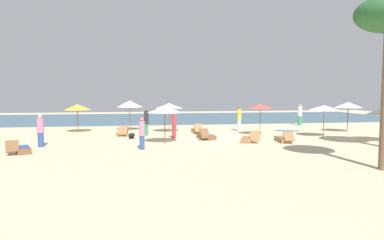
# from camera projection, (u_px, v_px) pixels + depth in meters

# --- Properties ---
(ground_plane) EXTENTS (60.00, 60.00, 0.00)m
(ground_plane) POSITION_uv_depth(u_px,v_px,m) (217.00, 138.00, 22.46)
(ground_plane) COLOR beige
(ocean_water) EXTENTS (48.00, 16.00, 0.06)m
(ocean_water) POSITION_uv_depth(u_px,v_px,m) (184.00, 118.00, 39.21)
(ocean_water) COLOR #3D6075
(ocean_water) RESTS_ON ground_plane
(umbrella_0) EXTENTS (2.00, 2.00, 2.24)m
(umbrella_0) POSITION_uv_depth(u_px,v_px,m) (348.00, 105.00, 25.52)
(umbrella_0) COLOR brown
(umbrella_0) RESTS_ON ground_plane
(umbrella_1) EXTENTS (1.74, 1.74, 2.17)m
(umbrella_1) POSITION_uv_depth(u_px,v_px,m) (260.00, 106.00, 23.70)
(umbrella_1) COLOR brown
(umbrella_1) RESTS_ON ground_plane
(umbrella_2) EXTENTS (1.99, 1.99, 2.11)m
(umbrella_2) POSITION_uv_depth(u_px,v_px,m) (324.00, 108.00, 22.86)
(umbrella_2) COLOR olive
(umbrella_2) RESTS_ON ground_plane
(umbrella_3) EXTENTS (1.94, 1.94, 2.09)m
(umbrella_3) POSITION_uv_depth(u_px,v_px,m) (77.00, 107.00, 25.33)
(umbrella_3) COLOR brown
(umbrella_3) RESTS_ON ground_plane
(umbrella_4) EXTENTS (2.01, 2.01, 2.16)m
(umbrella_4) POSITION_uv_depth(u_px,v_px,m) (169.00, 106.00, 25.39)
(umbrella_4) COLOR olive
(umbrella_4) RESTS_ON ground_plane
(umbrella_5) EXTENTS (2.02, 2.02, 2.17)m
(umbrella_5) POSITION_uv_depth(u_px,v_px,m) (165.00, 109.00, 19.94)
(umbrella_5) COLOR brown
(umbrella_5) RESTS_ON ground_plane
(umbrella_7) EXTENTS (2.00, 2.00, 2.32)m
(umbrella_7) POSITION_uv_depth(u_px,v_px,m) (130.00, 104.00, 26.45)
(umbrella_7) COLOR brown
(umbrella_7) RESTS_ON ground_plane
(lounger_0) EXTENTS (1.03, 1.76, 0.72)m
(lounger_0) POSITION_uv_depth(u_px,v_px,m) (199.00, 131.00, 25.19)
(lounger_0) COLOR olive
(lounger_0) RESTS_ON ground_plane
(lounger_1) EXTENTS (0.73, 1.73, 0.70)m
(lounger_1) POSITION_uv_depth(u_px,v_px,m) (283.00, 139.00, 20.67)
(lounger_1) COLOR olive
(lounger_1) RESTS_ON ground_plane
(lounger_2) EXTENTS (1.20, 1.78, 0.69)m
(lounger_2) POSITION_uv_depth(u_px,v_px,m) (22.00, 149.00, 17.01)
(lounger_2) COLOR brown
(lounger_2) RESTS_ON ground_plane
(lounger_3) EXTENTS (1.18, 1.74, 0.74)m
(lounger_3) POSITION_uv_depth(u_px,v_px,m) (248.00, 139.00, 20.67)
(lounger_3) COLOR olive
(lounger_3) RESTS_ON ground_plane
(lounger_4) EXTENTS (1.11, 1.74, 0.74)m
(lounger_4) POSITION_uv_depth(u_px,v_px,m) (206.00, 136.00, 21.92)
(lounger_4) COLOR brown
(lounger_4) RESTS_ON ground_plane
(lounger_5) EXTENTS (0.76, 1.69, 0.74)m
(lounger_5) POSITION_uv_depth(u_px,v_px,m) (122.00, 133.00, 23.72)
(lounger_5) COLOR olive
(lounger_5) RESTS_ON ground_plane
(person_0) EXTENTS (0.39, 0.39, 1.67)m
(person_0) POSITION_uv_depth(u_px,v_px,m) (142.00, 133.00, 17.95)
(person_0) COLOR #2D4C8C
(person_0) RESTS_ON ground_plane
(person_1) EXTENTS (0.47, 0.47, 1.78)m
(person_1) POSITION_uv_depth(u_px,v_px,m) (40.00, 131.00, 18.82)
(person_1) COLOR #2D4C8C
(person_1) RESTS_ON ground_plane
(person_2) EXTENTS (0.32, 0.32, 1.92)m
(person_2) POSITION_uv_depth(u_px,v_px,m) (239.00, 118.00, 26.30)
(person_2) COLOR white
(person_2) RESTS_ON ground_plane
(person_3) EXTENTS (0.52, 0.52, 1.90)m
(person_3) POSITION_uv_depth(u_px,v_px,m) (300.00, 115.00, 30.86)
(person_3) COLOR #338C59
(person_3) RESTS_ON ground_plane
(person_4) EXTENTS (0.34, 0.34, 1.87)m
(person_4) POSITION_uv_depth(u_px,v_px,m) (146.00, 122.00, 23.61)
(person_4) COLOR #338C59
(person_4) RESTS_ON ground_plane
(person_5) EXTENTS (0.40, 0.40, 1.74)m
(person_5) POSITION_uv_depth(u_px,v_px,m) (174.00, 125.00, 22.20)
(person_5) COLOR #BF3338
(person_5) RESTS_ON ground_plane
(dog) EXTENTS (0.56, 0.81, 0.37)m
(dog) POSITION_uv_depth(u_px,v_px,m) (132.00, 135.00, 22.25)
(dog) COLOR black
(dog) RESTS_ON ground_plane
(surfboard) EXTENTS (1.92, 1.23, 0.07)m
(surfboard) POSITION_uv_depth(u_px,v_px,m) (287.00, 130.00, 26.50)
(surfboard) COLOR #338CCC
(surfboard) RESTS_ON ground_plane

